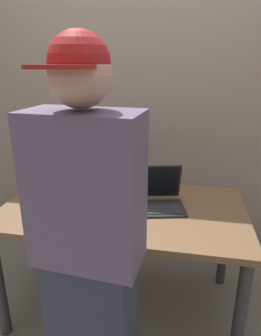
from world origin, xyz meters
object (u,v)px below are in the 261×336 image
(person_figure, at_px, (89,256))
(laptop, at_px, (157,197))
(beer_bottle_amber, at_px, (114,186))
(beer_bottle_green, at_px, (93,186))
(beer_bottle_dark, at_px, (102,185))

(person_figure, bearing_deg, laptop, 74.85)
(beer_bottle_amber, distance_m, beer_bottle_green, 0.14)
(laptop, height_order, beer_bottle_dark, beer_bottle_dark)
(beer_bottle_green, height_order, person_figure, person_figure)
(beer_bottle_amber, bearing_deg, beer_bottle_dark, -149.82)
(beer_bottle_dark, bearing_deg, person_figure, -78.23)
(beer_bottle_amber, relative_size, person_figure, 0.17)
(beer_bottle_amber, xyz_separation_m, beer_bottle_green, (-0.14, 0.00, -0.01))
(beer_bottle_amber, xyz_separation_m, person_figure, (0.07, -0.71, -0.00))
(beer_bottle_dark, bearing_deg, laptop, 7.48)
(beer_bottle_dark, distance_m, beer_bottle_green, 0.08)
(person_figure, bearing_deg, beer_bottle_green, 106.51)
(laptop, relative_size, beer_bottle_dark, 1.17)
(beer_bottle_dark, bearing_deg, beer_bottle_green, 150.33)
(beer_bottle_amber, bearing_deg, beer_bottle_green, 179.30)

